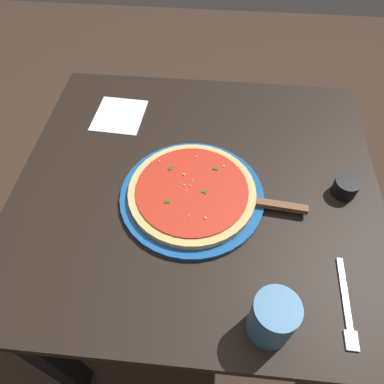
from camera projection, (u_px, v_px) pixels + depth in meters
ground_plane at (195, 296)px, 1.48m from camera, size 5.00×5.00×0.00m
restaurant_table at (196, 215)px, 1.00m from camera, size 0.85×0.90×0.75m
serving_plate at (192, 196)px, 0.85m from camera, size 0.34×0.34×0.01m
pizza at (192, 192)px, 0.84m from camera, size 0.30×0.30×0.02m
pizza_server at (261, 203)px, 0.82m from camera, size 0.08×0.22×0.01m
cup_tall_drink at (273, 318)px, 0.63m from camera, size 0.08×0.08×0.11m
cup_small_sauce at (345, 187)px, 0.85m from camera, size 0.06×0.06×0.04m
napkin_folded_right at (119, 115)px, 1.04m from camera, size 0.16×0.15×0.00m
fork at (346, 307)px, 0.69m from camera, size 0.19×0.02×0.00m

